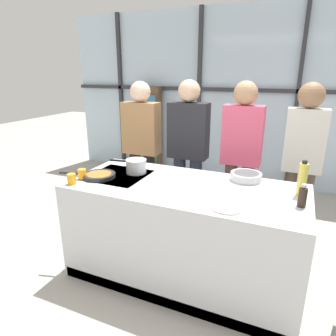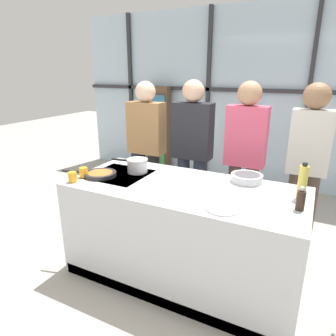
# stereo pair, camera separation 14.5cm
# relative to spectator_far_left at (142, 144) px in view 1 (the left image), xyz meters

# --- Properties ---
(ground_plane) EXTENTS (18.00, 18.00, 0.00)m
(ground_plane) POSITION_rel_spectator_far_left_xyz_m (0.91, -0.91, -0.98)
(ground_plane) COLOR #ADA89E
(back_window_wall) EXTENTS (6.40, 0.10, 2.80)m
(back_window_wall) POSITION_rel_spectator_far_left_xyz_m (0.91, 1.84, 0.43)
(back_window_wall) COLOR silver
(back_window_wall) RESTS_ON ground_plane
(bookshelf) EXTENTS (0.44, 0.19, 1.57)m
(bookshelf) POSITION_rel_spectator_far_left_xyz_m (-0.75, 1.66, -0.19)
(bookshelf) COLOR brown
(bookshelf) RESTS_ON ground_plane
(demo_island) EXTENTS (2.01, 0.92, 0.90)m
(demo_island) POSITION_rel_spectator_far_left_xyz_m (0.90, -0.91, -0.53)
(demo_island) COLOR silver
(demo_island) RESTS_ON ground_plane
(spectator_far_left) EXTENTS (0.45, 0.24, 1.72)m
(spectator_far_left) POSITION_rel_spectator_far_left_xyz_m (0.00, 0.00, 0.00)
(spectator_far_left) COLOR black
(spectator_far_left) RESTS_ON ground_plane
(spectator_center_left) EXTENTS (0.45, 0.24, 1.74)m
(spectator_center_left) POSITION_rel_spectator_far_left_xyz_m (0.60, -0.00, 0.01)
(spectator_center_left) COLOR #232838
(spectator_center_left) RESTS_ON ground_plane
(spectator_center_right) EXTENTS (0.41, 0.24, 1.74)m
(spectator_center_right) POSITION_rel_spectator_far_left_xyz_m (1.21, -0.00, 0.03)
(spectator_center_right) COLOR #47382D
(spectator_center_right) RESTS_ON ground_plane
(spectator_far_right) EXTENTS (0.37, 0.24, 1.73)m
(spectator_far_right) POSITION_rel_spectator_far_left_xyz_m (1.81, -0.00, 0.05)
(spectator_far_right) COLOR #47382D
(spectator_far_right) RESTS_ON ground_plane
(frying_pan) EXTENTS (0.52, 0.30, 0.04)m
(frying_pan) POSITION_rel_spectator_far_left_xyz_m (0.11, -1.04, -0.06)
(frying_pan) COLOR #232326
(frying_pan) RESTS_ON demo_island
(saucepan) EXTENTS (0.37, 0.20, 0.13)m
(saucepan) POSITION_rel_spectator_far_left_xyz_m (0.36, -0.79, -0.01)
(saucepan) COLOR silver
(saucepan) RESTS_ON demo_island
(white_plate) EXTENTS (0.23, 0.23, 0.01)m
(white_plate) POSITION_rel_spectator_far_left_xyz_m (1.34, -1.21, -0.07)
(white_plate) COLOR white
(white_plate) RESTS_ON demo_island
(mixing_bowl) EXTENTS (0.28, 0.28, 0.07)m
(mixing_bowl) POSITION_rel_spectator_far_left_xyz_m (1.36, -0.57, -0.04)
(mixing_bowl) COLOR silver
(mixing_bowl) RESTS_ON demo_island
(oil_bottle) EXTENTS (0.07, 0.07, 0.29)m
(oil_bottle) POSITION_rel_spectator_far_left_xyz_m (1.81, -0.75, 0.05)
(oil_bottle) COLOR #E0CC4C
(oil_bottle) RESTS_ON demo_island
(pepper_grinder) EXTENTS (0.06, 0.06, 0.18)m
(pepper_grinder) POSITION_rel_spectator_far_left_xyz_m (1.82, -0.97, -0.00)
(pepper_grinder) COLOR #332319
(pepper_grinder) RESTS_ON demo_island
(juice_glass_near) EXTENTS (0.07, 0.07, 0.09)m
(juice_glass_near) POSITION_rel_spectator_far_left_xyz_m (-0.00, -1.27, -0.04)
(juice_glass_near) COLOR orange
(juice_glass_near) RESTS_ON demo_island
(juice_glass_far) EXTENTS (0.07, 0.07, 0.09)m
(juice_glass_far) POSITION_rel_spectator_far_left_xyz_m (-0.00, -1.13, -0.04)
(juice_glass_far) COLOR orange
(juice_glass_far) RESTS_ON demo_island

